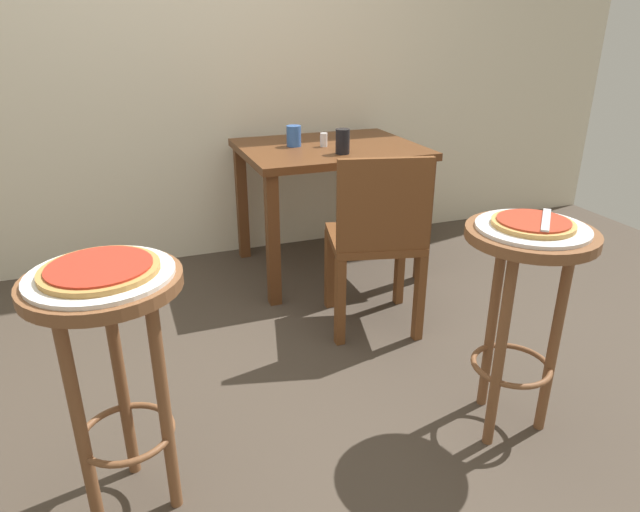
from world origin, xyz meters
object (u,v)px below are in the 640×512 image
stool_foreground (524,285)px  serving_plate_foreground (532,228)px  stool_middle (112,341)px  dining_table (329,165)px  cup_near_edge (343,141)px  pizza_middle (100,269)px  wooden_chair (377,237)px  condiment_shaker (324,140)px  cup_far_edge (294,136)px  pizza_server_knife (546,220)px  serving_plate_middle (101,275)px  pizza_foreground (533,223)px

stool_foreground → serving_plate_foreground: serving_plate_foreground is taller
stool_middle → dining_table: (1.19, 1.44, 0.05)m
stool_foreground → cup_near_edge: bearing=94.2°
pizza_middle → wooden_chair: size_ratio=0.35×
stool_middle → condiment_shaker: bearing=51.1°
stool_middle → condiment_shaker: size_ratio=10.29×
wooden_chair → cup_near_edge: bearing=84.6°
pizza_middle → condiment_shaker: (1.15, 1.42, -0.01)m
cup_near_edge → cup_far_edge: 0.32m
pizza_middle → pizza_server_knife: bearing=-5.2°
serving_plate_middle → wooden_chair: (1.13, 0.69, -0.29)m
pizza_foreground → serving_plate_middle: pizza_foreground is taller
cup_far_edge → wooden_chair: (0.13, -0.80, -0.31)m
stool_foreground → pizza_server_knife: (0.03, -0.02, 0.23)m
pizza_middle → dining_table: bearing=50.5°
stool_middle → dining_table: stool_middle is taller
stool_foreground → serving_plate_middle: size_ratio=2.01×
serving_plate_foreground → pizza_foreground: pizza_foreground is taller
wooden_chair → pizza_middle: bearing=-148.6°
serving_plate_foreground → serving_plate_middle: (-1.27, 0.10, 0.00)m
cup_near_edge → serving_plate_foreground: bearing=-85.8°
stool_foreground → condiment_shaker: (-0.12, 1.52, 0.20)m
pizza_middle → cup_far_edge: bearing=56.1°
stool_foreground → serving_plate_foreground: (0.00, 0.00, 0.20)m
pizza_middle → cup_near_edge: 1.70m
serving_plate_middle → pizza_middle: pizza_middle is taller
pizza_middle → wooden_chair: wooden_chair is taller
pizza_foreground → pizza_middle: same height
stool_middle → pizza_middle: 0.21m
stool_foreground → serving_plate_middle: bearing=175.5°
condiment_shaker → wooden_chair: 0.79m
pizza_server_knife → pizza_middle: bearing=127.3°
serving_plate_foreground → cup_near_edge: cup_near_edge is taller
dining_table → cup_far_edge: size_ratio=8.67×
stool_middle → cup_near_edge: 1.71m
pizza_server_knife → dining_table: bearing=46.9°
pizza_middle → stool_middle: bearing=-135.0°
cup_near_edge → pizza_server_knife: (0.13, -1.35, 0.00)m
pizza_foreground → stool_middle: size_ratio=0.34×
cup_far_edge → wooden_chair: size_ratio=0.13×
dining_table → condiment_shaker: size_ratio=13.09×
pizza_foreground → serving_plate_middle: (-1.27, 0.10, -0.02)m
stool_middle → cup_near_edge: (1.18, 1.23, 0.23)m
cup_near_edge → stool_middle: bearing=-133.8°
stool_foreground → pizza_middle: 1.30m
serving_plate_foreground → pizza_server_knife: bearing=-33.7°
wooden_chair → pizza_server_knife: size_ratio=3.86×
dining_table → pizza_server_knife: (0.12, -1.56, 0.17)m
serving_plate_foreground → wooden_chair: wooden_chair is taller
serving_plate_middle → wooden_chair: wooden_chair is taller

